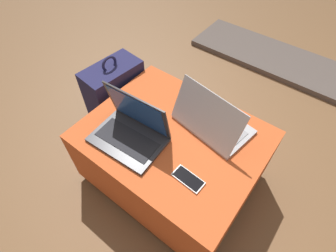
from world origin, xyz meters
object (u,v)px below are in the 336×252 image
Objects in this scene: laptop_near at (131,130)px; cell_phone at (188,179)px; backpack at (115,97)px; laptop_far at (211,121)px.

laptop_near is 2.46× the size of cell_phone.
laptop_near reaches higher than backpack.
cell_phone is (0.35, -0.03, -0.05)m from laptop_near.
laptop_near is at bearing 63.88° from backpack.
laptop_far is at bearing 42.47° from laptop_near.
backpack is (-0.42, 0.27, -0.24)m from laptop_near.
laptop_far is 0.73m from backpack.
cell_phone is at bearing 113.70° from laptop_far.
backpack is (-0.69, -0.01, -0.24)m from laptop_far.
backpack is (-0.77, 0.29, -0.19)m from cell_phone.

